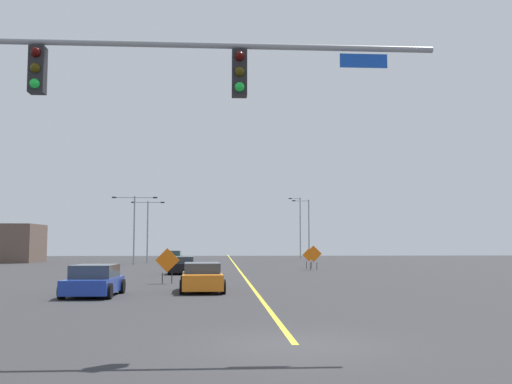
{
  "coord_description": "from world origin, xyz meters",
  "views": [
    {
      "loc": [
        -1.68,
        -13.05,
        2.21
      ],
      "look_at": [
        0.3,
        18.76,
        5.0
      ],
      "focal_mm": 41.46,
      "sensor_mm": 36.0,
      "label": 1
    }
  ],
  "objects_px": {
    "street_lamp_near_left": "(148,225)",
    "construction_sign_right_lane": "(313,255)",
    "street_lamp_far_left": "(308,227)",
    "car_green_far": "(174,257)",
    "car_orange_distant": "(202,277)",
    "street_lamp_far_right": "(299,225)",
    "street_lamp_near_right": "(134,222)",
    "car_blue_passing": "(94,281)",
    "construction_sign_left_shoulder": "(167,262)",
    "car_black_near": "(183,266)",
    "traffic_signal_assembly": "(40,98)",
    "construction_sign_left_lane": "(309,256)"
  },
  "relations": [
    {
      "from": "car_green_far",
      "to": "construction_sign_left_shoulder",
      "type": "bearing_deg",
      "value": -86.18
    },
    {
      "from": "street_lamp_near_right",
      "to": "car_blue_passing",
      "type": "relative_size",
      "value": 1.8
    },
    {
      "from": "car_orange_distant",
      "to": "construction_sign_right_lane",
      "type": "bearing_deg",
      "value": 68.2
    },
    {
      "from": "street_lamp_near_right",
      "to": "street_lamp_far_left",
      "type": "bearing_deg",
      "value": 34.18
    },
    {
      "from": "construction_sign_left_shoulder",
      "to": "car_blue_passing",
      "type": "height_order",
      "value": "construction_sign_left_shoulder"
    },
    {
      "from": "street_lamp_far_right",
      "to": "street_lamp_near_right",
      "type": "distance_m",
      "value": 29.78
    },
    {
      "from": "construction_sign_left_lane",
      "to": "car_orange_distant",
      "type": "height_order",
      "value": "construction_sign_left_lane"
    },
    {
      "from": "car_blue_passing",
      "to": "street_lamp_far_left",
      "type": "bearing_deg",
      "value": 71.83
    },
    {
      "from": "street_lamp_near_right",
      "to": "car_black_near",
      "type": "xyz_separation_m",
      "value": [
        6.3,
        -19.19,
        -3.82
      ]
    },
    {
      "from": "street_lamp_near_left",
      "to": "construction_sign_right_lane",
      "type": "height_order",
      "value": "street_lamp_near_left"
    },
    {
      "from": "street_lamp_far_left",
      "to": "construction_sign_left_shoulder",
      "type": "bearing_deg",
      "value": -108.31
    },
    {
      "from": "traffic_signal_assembly",
      "to": "car_blue_passing",
      "type": "height_order",
      "value": "traffic_signal_assembly"
    },
    {
      "from": "street_lamp_far_left",
      "to": "car_green_far",
      "type": "xyz_separation_m",
      "value": [
        -17.1,
        -3.66,
        -3.81
      ]
    },
    {
      "from": "street_lamp_near_left",
      "to": "street_lamp_far_right",
      "type": "bearing_deg",
      "value": 39.67
    },
    {
      "from": "street_lamp_far_right",
      "to": "street_lamp_near_right",
      "type": "bearing_deg",
      "value": -133.5
    },
    {
      "from": "construction_sign_left_lane",
      "to": "construction_sign_left_shoulder",
      "type": "xyz_separation_m",
      "value": [
        -10.91,
        -19.52,
        0.1
      ]
    },
    {
      "from": "construction_sign_left_shoulder",
      "to": "construction_sign_right_lane",
      "type": "distance_m",
      "value": 19.48
    },
    {
      "from": "street_lamp_far_left",
      "to": "construction_sign_left_lane",
      "type": "bearing_deg",
      "value": -98.32
    },
    {
      "from": "street_lamp_far_left",
      "to": "car_orange_distant",
      "type": "distance_m",
      "value": 50.83
    },
    {
      "from": "street_lamp_far_right",
      "to": "car_green_far",
      "type": "height_order",
      "value": "street_lamp_far_right"
    },
    {
      "from": "construction_sign_left_shoulder",
      "to": "street_lamp_far_right",
      "type": "bearing_deg",
      "value": 74.3
    },
    {
      "from": "street_lamp_near_right",
      "to": "construction_sign_left_shoulder",
      "type": "xyz_separation_m",
      "value": [
        6.08,
        -29.68,
        -3.21
      ]
    },
    {
      "from": "street_lamp_near_right",
      "to": "construction_sign_left_lane",
      "type": "xyz_separation_m",
      "value": [
        16.98,
        -10.16,
        -3.31
      ]
    },
    {
      "from": "car_green_far",
      "to": "construction_sign_left_lane",
      "type": "bearing_deg",
      "value": -56.38
    },
    {
      "from": "street_lamp_near_right",
      "to": "car_blue_passing",
      "type": "distance_m",
      "value": 37.73
    },
    {
      "from": "street_lamp_far_right",
      "to": "construction_sign_left_lane",
      "type": "distance_m",
      "value": 32.16
    },
    {
      "from": "car_orange_distant",
      "to": "car_blue_passing",
      "type": "bearing_deg",
      "value": -154.77
    },
    {
      "from": "street_lamp_far_left",
      "to": "construction_sign_left_shoulder",
      "type": "distance_m",
      "value": 46.04
    },
    {
      "from": "street_lamp_near_left",
      "to": "construction_sign_left_shoulder",
      "type": "height_order",
      "value": "street_lamp_near_left"
    },
    {
      "from": "traffic_signal_assembly",
      "to": "construction_sign_right_lane",
      "type": "height_order",
      "value": "traffic_signal_assembly"
    },
    {
      "from": "street_lamp_near_right",
      "to": "car_orange_distant",
      "type": "distance_m",
      "value": 36.37
    },
    {
      "from": "street_lamp_far_left",
      "to": "construction_sign_right_lane",
      "type": "distance_m",
      "value": 27.81
    },
    {
      "from": "street_lamp_far_right",
      "to": "car_black_near",
      "type": "height_order",
      "value": "street_lamp_far_right"
    },
    {
      "from": "construction_sign_left_lane",
      "to": "car_blue_passing",
      "type": "xyz_separation_m",
      "value": [
        -13.31,
        -27.2,
        -0.48
      ]
    },
    {
      "from": "traffic_signal_assembly",
      "to": "street_lamp_near_left",
      "type": "xyz_separation_m",
      "value": [
        -4.21,
        55.12,
        -1.13
      ]
    },
    {
      "from": "construction_sign_left_shoulder",
      "to": "construction_sign_right_lane",
      "type": "bearing_deg",
      "value": 56.34
    },
    {
      "from": "construction_sign_right_lane",
      "to": "car_green_far",
      "type": "bearing_deg",
      "value": 119.57
    },
    {
      "from": "traffic_signal_assembly",
      "to": "street_lamp_far_right",
      "type": "bearing_deg",
      "value": 77.75
    },
    {
      "from": "construction_sign_left_shoulder",
      "to": "car_black_near",
      "type": "bearing_deg",
      "value": 88.8
    },
    {
      "from": "street_lamp_near_left",
      "to": "car_black_near",
      "type": "relative_size",
      "value": 1.84
    },
    {
      "from": "street_lamp_far_left",
      "to": "car_green_far",
      "type": "relative_size",
      "value": 1.94
    },
    {
      "from": "street_lamp_near_right",
      "to": "car_blue_passing",
      "type": "xyz_separation_m",
      "value": [
        3.67,
        -37.36,
        -3.79
      ]
    },
    {
      "from": "construction_sign_left_shoulder",
      "to": "car_orange_distant",
      "type": "relative_size",
      "value": 0.46
    },
    {
      "from": "car_orange_distant",
      "to": "street_lamp_far_left",
      "type": "bearing_deg",
      "value": 75.91
    },
    {
      "from": "traffic_signal_assembly",
      "to": "street_lamp_near_right",
      "type": "height_order",
      "value": "street_lamp_near_right"
    },
    {
      "from": "traffic_signal_assembly",
      "to": "car_orange_distant",
      "type": "xyz_separation_m",
      "value": [
        3.18,
        14.64,
        -4.76
      ]
    },
    {
      "from": "street_lamp_far_left",
      "to": "street_lamp_far_right",
      "type": "bearing_deg",
      "value": 90.08
    },
    {
      "from": "street_lamp_near_right",
      "to": "construction_sign_left_lane",
      "type": "bearing_deg",
      "value": -30.88
    },
    {
      "from": "street_lamp_far_left",
      "to": "construction_sign_right_lane",
      "type": "height_order",
      "value": "street_lamp_far_left"
    },
    {
      "from": "traffic_signal_assembly",
      "to": "car_orange_distant",
      "type": "height_order",
      "value": "traffic_signal_assembly"
    }
  ]
}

